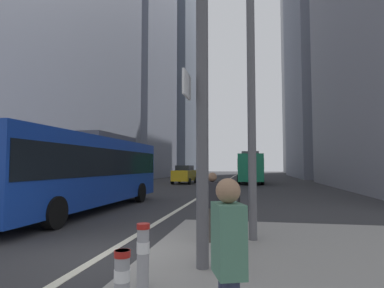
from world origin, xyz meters
TOP-DOWN VIEW (x-y plane):
  - ground_plane at (0.00, 20.00)m, footprint 160.00×160.00m
  - lane_centre_line at (0.00, 30.00)m, footprint 0.20×80.00m
  - office_tower_left_near at (-16.00, 18.51)m, footprint 12.39×22.79m
  - office_tower_left_mid at (-16.00, 43.49)m, footprint 10.81×17.29m
  - office_tower_left_far at (-16.00, 69.79)m, footprint 12.08×25.47m
  - office_tower_right_mid at (17.00, 50.15)m, footprint 13.89×22.65m
  - office_tower_right_far at (17.00, 76.18)m, footprint 10.41×19.64m
  - city_bus_blue_oncoming at (-3.88, 6.16)m, footprint 2.79×11.63m
  - sedan_white_oncoming at (-7.16, 6.29)m, footprint 2.15×4.35m
  - city_bus_red_receding at (2.96, 30.38)m, footprint 2.89×10.67m
  - car_oncoming_mid at (-3.92, 27.34)m, footprint 2.19×4.32m
  - car_receding_near at (3.47, 59.27)m, footprint 2.21×4.21m
  - traffic_signal_gantry at (-0.05, -0.91)m, footprint 6.96×0.65m
  - street_lamp_post at (3.18, 1.43)m, footprint 5.50×0.32m
  - bollard_left at (1.63, -2.86)m, footprint 0.20×0.20m
  - bollard_right at (1.57, -1.91)m, footprint 0.20×0.20m
  - pedestrian_railing at (2.80, 0.93)m, footprint 0.06×4.04m
  - pedestrian_waiting at (2.24, 1.05)m, footprint 0.43×0.34m
  - pedestrian_walking at (2.95, -3.65)m, footprint 0.35×0.44m

SIDE VIEW (x-z plane):
  - ground_plane at x=0.00m, z-range 0.00..0.00m
  - lane_centre_line at x=0.00m, z-range 0.00..0.01m
  - bollard_left at x=1.63m, z-range 0.20..0.97m
  - bollard_right at x=1.57m, z-range 0.20..1.12m
  - pedestrian_railing at x=2.80m, z-range 0.38..1.36m
  - car_receding_near at x=3.47m, z-range 0.02..1.96m
  - car_oncoming_mid at x=-3.92m, z-range 0.02..1.96m
  - sedan_white_oncoming at x=-7.16m, z-range 0.02..1.96m
  - pedestrian_waiting at x=2.24m, z-range 0.23..1.85m
  - pedestrian_walking at x=2.95m, z-range 0.24..1.91m
  - city_bus_red_receding at x=2.96m, z-range 0.14..3.54m
  - city_bus_blue_oncoming at x=-3.88m, z-range 0.14..3.54m
  - traffic_signal_gantry at x=-0.05m, z-range 1.15..7.15m
  - street_lamp_post at x=3.18m, z-range 1.28..9.28m
  - office_tower_left_near at x=-16.00m, z-range 0.00..32.90m
  - office_tower_right_mid at x=17.00m, z-range 0.00..41.11m
  - office_tower_left_mid at x=-16.00m, z-range 0.00..50.72m
  - office_tower_left_far at x=-16.00m, z-range 0.00..53.18m
  - office_tower_right_far at x=17.00m, z-range 0.00..56.00m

